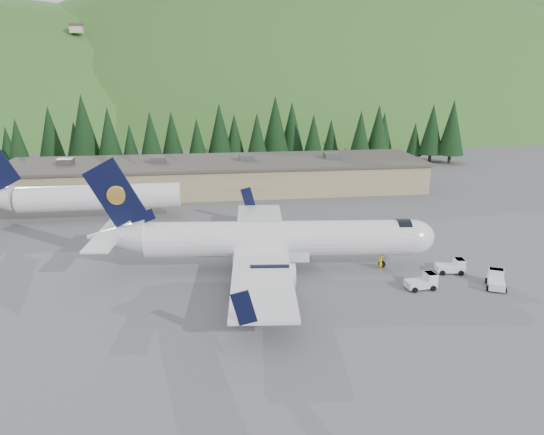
% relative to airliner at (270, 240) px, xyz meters
% --- Properties ---
extents(ground, '(600.00, 600.00, 0.00)m').
position_rel_airliner_xyz_m(ground, '(1.06, -0.11, -3.24)').
color(ground, '#57575C').
extents(airliner, '(36.63, 34.43, 12.15)m').
position_rel_airliner_xyz_m(airliner, '(0.00, 0.00, 0.00)').
color(airliner, white).
rests_on(airliner, ground).
extents(second_airliner, '(27.50, 11.00, 10.05)m').
position_rel_airliner_xyz_m(second_airliner, '(-23.86, 21.89, 0.09)').
color(second_airliner, white).
rests_on(second_airliner, ground).
extents(baggage_tug_a, '(3.02, 1.97, 1.55)m').
position_rel_airliner_xyz_m(baggage_tug_a, '(14.15, -7.10, -2.54)').
color(baggage_tug_a, white).
rests_on(baggage_tug_a, ground).
extents(baggage_tug_b, '(3.04, 2.06, 1.53)m').
position_rel_airliner_xyz_m(baggage_tug_b, '(18.84, -3.65, -2.55)').
color(baggage_tug_b, white).
rests_on(baggage_tug_b, ground).
extents(baggage_tug_c, '(2.74, 3.34, 1.59)m').
position_rel_airliner_xyz_m(baggage_tug_c, '(21.37, -7.70, -2.52)').
color(baggage_tug_c, white).
rests_on(baggage_tug_c, ground).
extents(terminal_building, '(71.00, 17.00, 6.10)m').
position_rel_airliner_xyz_m(terminal_building, '(-3.95, 37.89, -0.61)').
color(terminal_building, '#96825F').
rests_on(terminal_building, ground).
extents(ramp_worker, '(0.70, 0.68, 1.61)m').
position_rel_airliner_xyz_m(ramp_worker, '(11.65, -1.76, -2.43)').
color(ramp_worker, '#EFB604').
rests_on(ramp_worker, ground).
extents(tree_line, '(112.22, 17.43, 14.22)m').
position_rel_airliner_xyz_m(tree_line, '(-7.34, 60.63, 4.00)').
color(tree_line, black).
rests_on(tree_line, ground).
extents(hills, '(614.00, 330.00, 300.00)m').
position_rel_airliner_xyz_m(hills, '(54.40, 207.27, -86.03)').
color(hills, '#2A4E1F').
rests_on(hills, ground).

